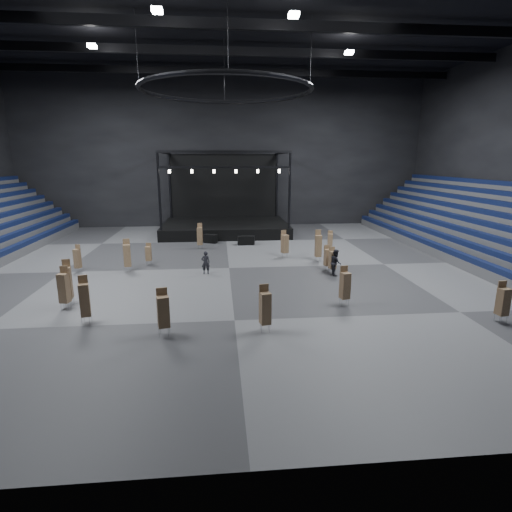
{
  "coord_description": "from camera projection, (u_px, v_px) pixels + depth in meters",
  "views": [
    {
      "loc": [
        -0.69,
        -30.09,
        8.21
      ],
      "look_at": [
        1.93,
        -2.0,
        1.4
      ],
      "focal_mm": 28.0,
      "sensor_mm": 36.0,
      "label": 1
    }
  ],
  "objects": [
    {
      "name": "floor",
      "position": [
        229.0,
        268.0,
        31.12
      ],
      "size": [
        50.0,
        50.0,
        0.0
      ],
      "primitive_type": "plane",
      "color": "#555558",
      "rests_on": "ground"
    },
    {
      "name": "ceiling",
      "position": [
        225.0,
        11.0,
        26.89
      ],
      "size": [
        50.0,
        42.0,
        0.2
      ],
      "primitive_type": "cube",
      "color": "black",
      "rests_on": "wall_back"
    },
    {
      "name": "wall_back",
      "position": [
        223.0,
        153.0,
        49.33
      ],
      "size": [
        50.0,
        0.2,
        18.0
      ],
      "primitive_type": "cube",
      "color": "black",
      "rests_on": "ground"
    },
    {
      "name": "wall_front",
      "position": [
        249.0,
        123.0,
        8.68
      ],
      "size": [
        50.0,
        0.2,
        18.0
      ],
      "primitive_type": "cube",
      "color": "black",
      "rests_on": "ground"
    },
    {
      "name": "bleachers_right",
      "position": [
        508.0,
        241.0,
        32.78
      ],
      "size": [
        7.2,
        40.0,
        6.4
      ],
      "color": "#4F4F52",
      "rests_on": "floor"
    },
    {
      "name": "stage",
      "position": [
        225.0,
        219.0,
        46.49
      ],
      "size": [
        14.0,
        10.0,
        9.2
      ],
      "color": "black",
      "rests_on": "floor"
    },
    {
      "name": "truss_ring",
      "position": [
        226.0,
        90.0,
        28.06
      ],
      "size": [
        12.3,
        12.3,
        5.15
      ],
      "color": "black",
      "rests_on": "ceiling"
    },
    {
      "name": "roof_girders",
      "position": [
        225.0,
        24.0,
        27.08
      ],
      "size": [
        49.0,
        30.35,
        0.7
      ],
      "color": "black",
      "rests_on": "ceiling"
    },
    {
      "name": "floodlights",
      "position": [
        226.0,
        13.0,
        23.35
      ],
      "size": [
        28.6,
        16.6,
        0.25
      ],
      "color": "white",
      "rests_on": "roof_girders"
    },
    {
      "name": "flight_case_left",
      "position": [
        211.0,
        239.0,
        40.46
      ],
      "size": [
        1.45,
        1.12,
        0.87
      ],
      "primitive_type": "cube",
      "rotation": [
        0.0,
        0.0,
        -0.42
      ],
      "color": "black",
      "rests_on": "floor"
    },
    {
      "name": "flight_case_mid",
      "position": [
        244.0,
        240.0,
        39.53
      ],
      "size": [
        1.33,
        0.71,
        0.86
      ],
      "primitive_type": "cube",
      "rotation": [
        0.0,
        0.0,
        0.05
      ],
      "color": "black",
      "rests_on": "floor"
    },
    {
      "name": "flight_case_right",
      "position": [
        248.0,
        240.0,
        39.61
      ],
      "size": [
        1.43,
        0.91,
        0.88
      ],
      "primitive_type": "cube",
      "rotation": [
        0.0,
        0.0,
        -0.19
      ],
      "color": "black",
      "rests_on": "floor"
    },
    {
      "name": "chair_stack_0",
      "position": [
        265.0,
        307.0,
        19.35
      ],
      "size": [
        0.59,
        0.59,
        2.38
      ],
      "rotation": [
        0.0,
        0.0,
        0.23
      ],
      "color": "silver",
      "rests_on": "floor"
    },
    {
      "name": "chair_stack_1",
      "position": [
        318.0,
        245.0,
        32.85
      ],
      "size": [
        0.49,
        0.49,
        2.64
      ],
      "rotation": [
        0.0,
        0.0,
        0.0
      ],
      "color": "silver",
      "rests_on": "floor"
    },
    {
      "name": "chair_stack_2",
      "position": [
        330.0,
        240.0,
        36.74
      ],
      "size": [
        0.55,
        0.55,
        1.89
      ],
      "rotation": [
        0.0,
        0.0,
        -0.25
      ],
      "color": "silver",
      "rests_on": "floor"
    },
    {
      "name": "chair_stack_3",
      "position": [
        333.0,
        259.0,
        29.38
      ],
      "size": [
        0.54,
        0.54,
        1.99
      ],
      "rotation": [
        0.0,
        0.0,
        0.17
      ],
      "color": "silver",
      "rests_on": "floor"
    },
    {
      "name": "chair_stack_4",
      "position": [
        345.0,
        285.0,
        22.91
      ],
      "size": [
        0.58,
        0.58,
        2.32
      ],
      "rotation": [
        0.0,
        0.0,
        0.22
      ],
      "color": "silver",
      "rests_on": "floor"
    },
    {
      "name": "chair_stack_5",
      "position": [
        200.0,
        236.0,
        37.56
      ],
      "size": [
        0.52,
        0.52,
        2.44
      ],
      "rotation": [
        0.0,
        0.0,
        -0.13
      ],
      "color": "silver",
      "rests_on": "floor"
    },
    {
      "name": "chair_stack_6",
      "position": [
        285.0,
        243.0,
        34.18
      ],
      "size": [
        0.68,
        0.68,
        2.37
      ],
      "rotation": [
        0.0,
        0.0,
        0.43
      ],
      "color": "silver",
      "rests_on": "floor"
    },
    {
      "name": "chair_stack_7",
      "position": [
        503.0,
        301.0,
        20.48
      ],
      "size": [
        0.55,
        0.55,
        2.18
      ],
      "rotation": [
        0.0,
        0.0,
        0.12
      ],
      "color": "silver",
      "rests_on": "floor"
    },
    {
      "name": "chair_stack_8",
      "position": [
        77.0,
        258.0,
        29.69
      ],
      "size": [
        0.52,
        0.52,
        2.1
      ],
      "rotation": [
        0.0,
        0.0,
        -0.34
      ],
      "color": "silver",
      "rests_on": "floor"
    },
    {
      "name": "chair_stack_9",
      "position": [
        85.0,
        299.0,
        20.33
      ],
      "size": [
        0.59,
        0.59,
        2.53
      ],
      "rotation": [
        0.0,
        0.0,
        0.25
      ],
      "color": "silver",
      "rests_on": "floor"
    },
    {
      "name": "chair_stack_10",
      "position": [
        148.0,
        253.0,
        31.84
      ],
      "size": [
        0.45,
        0.45,
        1.77
      ],
      "rotation": [
        0.0,
        0.0,
        -0.07
      ],
      "color": "silver",
      "rests_on": "floor"
    },
    {
      "name": "chair_stack_11",
      "position": [
        67.0,
        282.0,
        23.0
      ],
      "size": [
        0.52,
        0.52,
        2.68
      ],
      "rotation": [
        0.0,
        0.0,
        0.13
      ],
      "color": "silver",
      "rests_on": "floor"
    },
    {
      "name": "chair_stack_12",
      "position": [
        163.0,
        311.0,
        18.91
      ],
      "size": [
        0.66,
        0.66,
        2.33
      ],
      "rotation": [
        0.0,
        0.0,
        0.25
      ],
      "color": "silver",
      "rests_on": "floor"
    },
    {
      "name": "chair_stack_13",
      "position": [
        64.0,
        287.0,
        22.27
      ],
      "size": [
        0.57,
        0.57,
        2.47
      ],
      "rotation": [
        0.0,
        0.0,
        -0.19
      ],
      "color": "silver",
      "rests_on": "floor"
    },
    {
      "name": "chair_stack_14",
      "position": [
        327.0,
        257.0,
        30.24
      ],
      "size": [
        0.53,
        0.53,
        1.96
      ],
      "rotation": [
        0.0,
        0.0,
        0.22
      ],
      "color": "silver",
      "rests_on": "floor"
    },
    {
      "name": "chair_stack_15",
      "position": [
        127.0,
        255.0,
        29.79
      ],
      "size": [
        0.59,
        0.59,
        2.5
      ],
      "rotation": [
        0.0,
        0.0,
        0.18
      ],
      "color": "silver",
      "rests_on": "floor"
    },
    {
      "name": "man_center",
      "position": [
        206.0,
        263.0,
        29.34
      ],
      "size": [
        0.66,
        0.47,
        1.71
      ],
      "primitive_type": "imported",
      "rotation": [
        0.0,
        0.0,
        3.24
      ],
      "color": "black",
      "rests_on": "floor"
    },
    {
      "name": "crew_member",
      "position": [
        336.0,
        262.0,
        28.97
      ],
      "size": [
        0.83,
        1.01,
        1.92
      ],
      "primitive_type": "imported",
      "rotation": [
        0.0,
        0.0,
        1.45
      ],
      "color": "black",
      "rests_on": "floor"
    }
  ]
}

